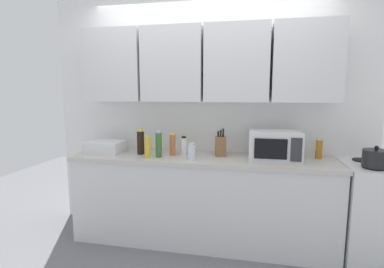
% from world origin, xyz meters
% --- Properties ---
extents(wall_back_with_cabinets, '(3.50, 0.38, 2.60)m').
position_xyz_m(wall_back_with_cabinets, '(0.00, -0.07, 1.58)').
color(wall_back_with_cabinets, white).
rests_on(wall_back_with_cabinets, ground_plane).
extents(counter_run, '(2.63, 0.63, 0.90)m').
position_xyz_m(counter_run, '(0.00, -0.30, 0.45)').
color(counter_run, silver).
rests_on(counter_run, ground_plane).
extents(kettle, '(0.21, 0.21, 0.18)m').
position_xyz_m(kettle, '(1.53, -0.46, 0.99)').
color(kettle, black).
rests_on(kettle, stove_range).
extents(microwave, '(0.48, 0.37, 0.28)m').
position_xyz_m(microwave, '(0.71, -0.31, 1.04)').
color(microwave, silver).
rests_on(microwave, counter_run).
extents(dish_rack, '(0.38, 0.30, 0.12)m').
position_xyz_m(dish_rack, '(-1.06, -0.30, 0.96)').
color(dish_rack, silver).
rests_on(dish_rack, counter_run).
extents(knife_block, '(0.12, 0.14, 0.28)m').
position_xyz_m(knife_block, '(0.18, -0.23, 1.00)').
color(knife_block, brown).
rests_on(knife_block, counter_run).
extents(bottle_yellow_mustard, '(0.05, 0.05, 0.23)m').
position_xyz_m(bottle_yellow_mustard, '(-0.51, -0.47, 1.01)').
color(bottle_yellow_mustard, gold).
rests_on(bottle_yellow_mustard, counter_run).
extents(bottle_white_jar, '(0.08, 0.08, 0.19)m').
position_xyz_m(bottle_white_jar, '(-0.20, -0.23, 0.99)').
color(bottle_white_jar, white).
rests_on(bottle_white_jar, counter_run).
extents(bottle_soy_dark, '(0.08, 0.08, 0.26)m').
position_xyz_m(bottle_soy_dark, '(-0.65, -0.31, 1.03)').
color(bottle_soy_dark, black).
rests_on(bottle_soy_dark, counter_run).
extents(bottle_spice_jar, '(0.06, 0.06, 0.23)m').
position_xyz_m(bottle_spice_jar, '(-0.31, -0.30, 1.01)').
color(bottle_spice_jar, '#BC6638').
rests_on(bottle_spice_jar, counter_run).
extents(bottle_amber_vinegar, '(0.06, 0.06, 0.21)m').
position_xyz_m(bottle_amber_vinegar, '(1.14, -0.16, 1.00)').
color(bottle_amber_vinegar, '#AD701E').
rests_on(bottle_amber_vinegar, counter_run).
extents(bottle_green_oil, '(0.06, 0.06, 0.27)m').
position_xyz_m(bottle_green_oil, '(-0.42, -0.41, 1.03)').
color(bottle_green_oil, '#386B2D').
rests_on(bottle_green_oil, counter_run).
extents(bottle_clear_tall, '(0.08, 0.08, 0.17)m').
position_xyz_m(bottle_clear_tall, '(-0.07, -0.46, 0.98)').
color(bottle_clear_tall, silver).
rests_on(bottle_clear_tall, counter_run).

